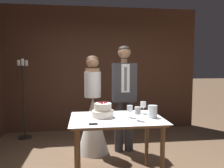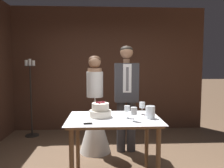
# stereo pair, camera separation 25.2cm
# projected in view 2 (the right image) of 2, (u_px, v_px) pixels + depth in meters

# --- Properties ---
(wall_back) EXTENTS (4.48, 0.12, 2.80)m
(wall_back) POSITION_uv_depth(u_px,v_px,m) (107.00, 69.00, 5.07)
(wall_back) COLOR #472B1E
(wall_back) RESTS_ON ground_plane
(cake_table) EXTENTS (1.19, 0.83, 0.82)m
(cake_table) POSITION_uv_depth(u_px,v_px,m) (114.00, 126.00, 2.82)
(cake_table) COLOR brown
(cake_table) RESTS_ON ground_plane
(tiered_cake) EXTENTS (0.29, 0.29, 0.20)m
(tiered_cake) POSITION_uv_depth(u_px,v_px,m) (100.00, 111.00, 2.86)
(tiered_cake) COLOR silver
(tiered_cake) RESTS_ON cake_table
(cake_knife) EXTENTS (0.41, 0.05, 0.02)m
(cake_knife) POSITION_uv_depth(u_px,v_px,m) (94.00, 124.00, 2.51)
(cake_knife) COLOR silver
(cake_knife) RESTS_ON cake_table
(wine_glass_near) EXTENTS (0.08, 0.08, 0.17)m
(wine_glass_near) POSITION_uv_depth(u_px,v_px,m) (142.00, 106.00, 3.00)
(wine_glass_near) COLOR silver
(wine_glass_near) RESTS_ON cake_table
(wine_glass_middle) EXTENTS (0.07, 0.07, 0.16)m
(wine_glass_middle) POSITION_uv_depth(u_px,v_px,m) (127.00, 109.00, 2.80)
(wine_glass_middle) COLOR silver
(wine_glass_middle) RESTS_ON cake_table
(wine_glass_far) EXTENTS (0.08, 0.08, 0.17)m
(wine_glass_far) POSITION_uv_depth(u_px,v_px,m) (134.00, 112.00, 2.63)
(wine_glass_far) COLOR silver
(wine_glass_far) RESTS_ON cake_table
(hurricane_candle) EXTENTS (0.12, 0.12, 0.16)m
(hurricane_candle) POSITION_uv_depth(u_px,v_px,m) (150.00, 112.00, 2.78)
(hurricane_candle) COLOR silver
(hurricane_candle) RESTS_ON cake_table
(bride) EXTENTS (0.54, 0.54, 1.66)m
(bride) POSITION_uv_depth(u_px,v_px,m) (95.00, 117.00, 3.75)
(bride) COLOR white
(bride) RESTS_ON ground_plane
(groom) EXTENTS (0.40, 0.25, 1.83)m
(groom) POSITION_uv_depth(u_px,v_px,m) (126.00, 92.00, 3.74)
(groom) COLOR #38383D
(groom) RESTS_ON ground_plane
(candle_stand) EXTENTS (0.28, 0.28, 1.63)m
(candle_stand) POSITION_uv_depth(u_px,v_px,m) (31.00, 98.00, 4.57)
(candle_stand) COLOR black
(candle_stand) RESTS_ON ground_plane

